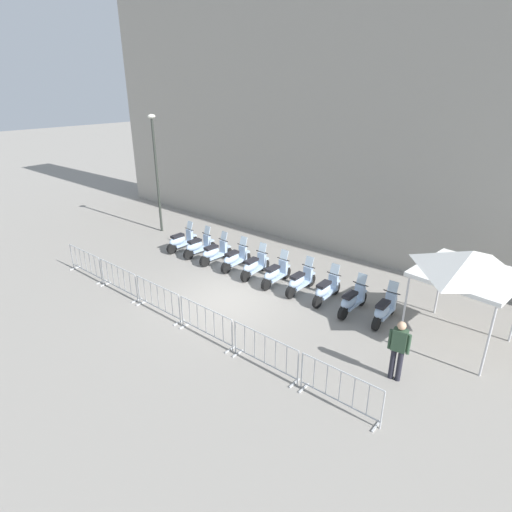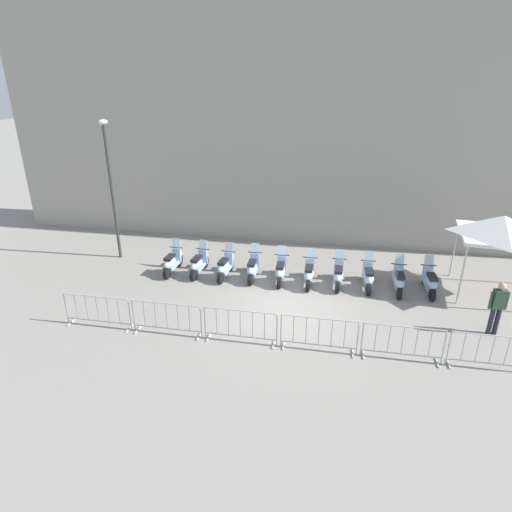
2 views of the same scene
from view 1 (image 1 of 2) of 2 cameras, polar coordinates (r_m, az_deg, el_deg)
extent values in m
plane|color=gray|center=(15.16, -3.85, -5.93)|extent=(120.00, 120.00, 0.00)
cube|color=#9E998E|center=(19.39, 12.02, 19.14)|extent=(28.10, 5.26, 12.35)
cylinder|color=black|center=(19.97, -8.41, 1.98)|extent=(0.17, 0.49, 0.48)
cylinder|color=black|center=(19.27, -11.21, 0.98)|extent=(0.17, 0.49, 0.48)
cube|color=#A8C1E0|center=(19.60, -9.79, 1.60)|extent=(0.34, 0.89, 0.10)
ellipsoid|color=#A8C1E0|center=(19.36, -10.48, 2.03)|extent=(0.42, 0.86, 0.40)
cube|color=black|center=(19.30, -10.46, 2.67)|extent=(0.32, 0.62, 0.10)
cube|color=#A8C1E0|center=(19.76, -8.87, 2.67)|extent=(0.35, 0.16, 0.60)
cylinder|color=black|center=(19.65, -8.93, 3.58)|extent=(0.56, 0.08, 0.04)
cube|color=silver|center=(19.62, -8.85, 4.11)|extent=(0.33, 0.16, 0.35)
cube|color=#A8C1E0|center=(19.88, -8.45, 2.71)|extent=(0.22, 0.33, 0.06)
cylinder|color=black|center=(19.25, -6.11, 1.28)|extent=(0.16, 0.48, 0.48)
cylinder|color=black|center=(18.54, -9.02, 0.25)|extent=(0.16, 0.48, 0.48)
cube|color=#A8C1E0|center=(18.87, -7.55, 0.89)|extent=(0.31, 0.88, 0.10)
ellipsoid|color=#A8C1E0|center=(18.63, -8.25, 1.33)|extent=(0.39, 0.85, 0.40)
cube|color=black|center=(18.56, -8.21, 1.99)|extent=(0.30, 0.61, 0.10)
cube|color=#A8C1E0|center=(19.03, -6.58, 2.00)|extent=(0.35, 0.15, 0.60)
cylinder|color=black|center=(18.91, -6.62, 2.93)|extent=(0.56, 0.06, 0.04)
cube|color=silver|center=(18.88, -6.53, 3.48)|extent=(0.33, 0.15, 0.35)
cube|color=#A8C1E0|center=(19.15, -6.15, 2.03)|extent=(0.21, 0.33, 0.06)
cylinder|color=black|center=(18.50, -3.92, 0.44)|extent=(0.16, 0.48, 0.48)
cylinder|color=black|center=(17.76, -6.86, -0.67)|extent=(0.16, 0.48, 0.48)
cube|color=#A8C1E0|center=(18.11, -5.36, 0.02)|extent=(0.31, 0.88, 0.10)
ellipsoid|color=#A8C1E0|center=(17.85, -6.06, 0.47)|extent=(0.39, 0.85, 0.40)
cube|color=black|center=(17.79, -6.02, 1.15)|extent=(0.30, 0.61, 0.10)
cube|color=#A8C1E0|center=(18.27, -4.37, 1.18)|extent=(0.34, 0.15, 0.60)
cylinder|color=black|center=(18.15, -4.40, 2.15)|extent=(0.56, 0.06, 0.04)
cube|color=silver|center=(18.12, -4.30, 2.72)|extent=(0.32, 0.15, 0.35)
cube|color=#A8C1E0|center=(18.40, -3.94, 1.22)|extent=(0.21, 0.33, 0.06)
cylinder|color=black|center=(17.92, -1.37, -0.28)|extent=(0.20, 0.49, 0.48)
cylinder|color=black|center=(17.07, -4.04, -1.56)|extent=(0.20, 0.49, 0.48)
cube|color=#A8C1E0|center=(17.48, -2.68, -0.79)|extent=(0.39, 0.90, 0.10)
ellipsoid|color=#A8C1E0|center=(17.19, -3.30, -0.35)|extent=(0.47, 0.88, 0.40)
cube|color=black|center=(17.13, -3.25, 0.36)|extent=(0.35, 0.63, 0.10)
cube|color=#A8C1E0|center=(17.67, -1.77, 0.46)|extent=(0.36, 0.18, 0.60)
cylinder|color=black|center=(17.55, -1.78, 1.45)|extent=(0.56, 0.11, 0.04)
cube|color=silver|center=(17.52, -1.69, 2.05)|extent=(0.34, 0.18, 0.35)
cube|color=#A8C1E0|center=(17.82, -1.38, 0.52)|extent=(0.24, 0.34, 0.06)
cylinder|color=black|center=(17.26, 1.15, -1.23)|extent=(0.21, 0.50, 0.48)
cylinder|color=black|center=(16.37, -1.41, -2.65)|extent=(0.21, 0.50, 0.48)
cube|color=#A8C1E0|center=(16.79, -0.10, -1.79)|extent=(0.41, 0.90, 0.10)
ellipsoid|color=#A8C1E0|center=(16.49, -0.69, -1.36)|extent=(0.48, 0.89, 0.40)
cube|color=black|center=(16.42, -0.62, -0.63)|extent=(0.37, 0.64, 0.10)
cube|color=#A8C1E0|center=(17.00, 0.79, -0.48)|extent=(0.36, 0.19, 0.60)
cylinder|color=black|center=(16.87, 0.79, 0.55)|extent=(0.56, 0.12, 0.04)
cube|color=silver|center=(16.84, 0.90, 1.17)|extent=(0.34, 0.19, 0.35)
cube|color=#A8C1E0|center=(17.15, 1.16, -0.40)|extent=(0.25, 0.35, 0.06)
cylinder|color=black|center=(16.63, 4.00, -2.26)|extent=(0.20, 0.49, 0.48)
cylinder|color=black|center=(15.73, 1.38, -3.76)|extent=(0.20, 0.49, 0.48)
cube|color=#A8C1E0|center=(16.16, 2.73, -2.86)|extent=(0.38, 0.90, 0.10)
ellipsoid|color=#A8C1E0|center=(15.85, 2.15, -2.42)|extent=(0.46, 0.88, 0.40)
cube|color=black|center=(15.78, 2.23, -1.66)|extent=(0.35, 0.63, 0.10)
cube|color=#A8C1E0|center=(16.36, 3.65, -1.49)|extent=(0.35, 0.18, 0.60)
cylinder|color=black|center=(16.23, 3.68, -0.43)|extent=(0.56, 0.10, 0.04)
cube|color=silver|center=(16.20, 3.80, 0.21)|extent=(0.33, 0.18, 0.35)
cube|color=#A8C1E0|center=(16.52, 4.03, -1.41)|extent=(0.24, 0.34, 0.06)
cylinder|color=black|center=(16.14, 7.29, -3.22)|extent=(0.18, 0.49, 0.48)
cylinder|color=black|center=(15.23, 4.67, -4.80)|extent=(0.18, 0.49, 0.48)
cube|color=#A8C1E0|center=(15.66, 6.03, -3.86)|extent=(0.36, 0.89, 0.10)
ellipsoid|color=#A8C1E0|center=(15.35, 5.46, -3.42)|extent=(0.43, 0.87, 0.40)
cube|color=black|center=(15.27, 5.56, -2.64)|extent=(0.33, 0.62, 0.10)
cube|color=#A8C1E0|center=(15.87, 6.97, -2.44)|extent=(0.35, 0.17, 0.60)
cylinder|color=black|center=(15.73, 7.03, -1.36)|extent=(0.56, 0.09, 0.04)
cube|color=silver|center=(15.69, 7.16, -0.70)|extent=(0.33, 0.17, 0.35)
cube|color=#A8C1E0|center=(16.03, 7.34, -2.35)|extent=(0.23, 0.34, 0.06)
cylinder|color=black|center=(15.69, 10.56, -4.25)|extent=(0.20, 0.49, 0.48)
cylinder|color=black|center=(14.72, 8.22, -6.01)|extent=(0.20, 0.49, 0.48)
cube|color=#A8C1E0|center=(15.18, 9.44, -4.97)|extent=(0.39, 0.90, 0.10)
ellipsoid|color=#A8C1E0|center=(14.86, 8.96, -4.55)|extent=(0.46, 0.88, 0.40)
cube|color=black|center=(14.78, 9.07, -3.75)|extent=(0.35, 0.63, 0.10)
cube|color=#A8C1E0|center=(15.41, 10.31, -3.48)|extent=(0.36, 0.18, 0.60)
cylinder|color=black|center=(15.26, 10.39, -2.37)|extent=(0.56, 0.11, 0.04)
cube|color=silver|center=(15.23, 10.53, -1.69)|extent=(0.34, 0.18, 0.35)
cube|color=#A8C1E0|center=(15.57, 10.63, -3.37)|extent=(0.24, 0.34, 0.06)
cylinder|color=black|center=(15.17, 13.94, -5.58)|extent=(0.18, 0.49, 0.48)
cylinder|color=black|center=(14.20, 11.56, -7.44)|extent=(0.18, 0.49, 0.48)
cube|color=#A8C1E0|center=(14.66, 12.80, -6.34)|extent=(0.35, 0.89, 0.10)
ellipsoid|color=#A8C1E0|center=(14.32, 12.34, -5.93)|extent=(0.43, 0.87, 0.40)
cube|color=black|center=(14.25, 12.48, -5.11)|extent=(0.33, 0.62, 0.10)
cube|color=#A8C1E0|center=(14.88, 13.71, -4.79)|extent=(0.35, 0.17, 0.60)
cylinder|color=black|center=(14.73, 13.83, -3.66)|extent=(0.56, 0.08, 0.04)
cube|color=silver|center=(14.69, 13.99, -2.96)|extent=(0.33, 0.17, 0.35)
cube|color=#A8C1E0|center=(15.04, 14.04, -4.67)|extent=(0.23, 0.34, 0.06)
cylinder|color=black|center=(14.92, 17.70, -6.55)|extent=(0.21, 0.49, 0.48)
cylinder|color=black|center=(13.89, 15.82, -8.62)|extent=(0.21, 0.49, 0.48)
cube|color=#A8C1E0|center=(14.38, 16.81, -7.41)|extent=(0.40, 0.90, 0.10)
ellipsoid|color=#A8C1E0|center=(14.03, 16.49, -7.04)|extent=(0.47, 0.88, 0.40)
cube|color=black|center=(13.95, 16.64, -6.21)|extent=(0.36, 0.63, 0.10)
cube|color=#A8C1E0|center=(14.61, 17.58, -5.78)|extent=(0.36, 0.19, 0.60)
cylinder|color=black|center=(14.46, 17.73, -4.64)|extent=(0.56, 0.11, 0.04)
cube|color=silver|center=(14.43, 17.89, -3.93)|extent=(0.34, 0.18, 0.35)
cube|color=#A8C1E0|center=(14.79, 17.82, -5.64)|extent=(0.24, 0.34, 0.06)
cube|color=#B2B5B7|center=(19.03, -23.06, -1.51)|extent=(0.08, 0.44, 0.04)
cube|color=#B2B5B7|center=(17.41, -19.99, -3.29)|extent=(0.08, 0.44, 0.04)
cylinder|color=#B2B5B7|center=(18.91, -23.42, -0.05)|extent=(0.04, 0.04, 1.05)
cylinder|color=#B2B5B7|center=(17.13, -20.07, -1.86)|extent=(0.04, 0.04, 1.05)
cylinder|color=#B2B5B7|center=(17.82, -22.07, 0.63)|extent=(2.14, 0.26, 0.04)
cylinder|color=#B2B5B7|center=(18.15, -21.67, -1.91)|extent=(2.14, 0.26, 0.04)
cylinder|color=#B2B5B7|center=(18.58, -22.95, -0.07)|extent=(0.02, 0.02, 0.87)
cylinder|color=#B2B5B7|center=(18.28, -22.42, -0.36)|extent=(0.02, 0.02, 0.87)
cylinder|color=#B2B5B7|center=(17.98, -21.87, -0.65)|extent=(0.02, 0.02, 0.87)
cylinder|color=#B2B5B7|center=(17.68, -21.30, -0.95)|extent=(0.02, 0.02, 0.87)
cylinder|color=#B2B5B7|center=(17.39, -20.72, -1.26)|extent=(0.02, 0.02, 0.87)
cube|color=#B2B5B7|center=(17.17, -19.49, -3.58)|extent=(0.08, 0.44, 0.04)
cube|color=#B2B5B7|center=(15.65, -15.69, -5.75)|extent=(0.08, 0.44, 0.04)
cylinder|color=#B2B5B7|center=(17.04, -19.86, -1.97)|extent=(0.04, 0.04, 1.05)
cylinder|color=#B2B5B7|center=(15.35, -15.70, -4.20)|extent=(0.04, 0.04, 1.05)
cylinder|color=#B2B5B7|center=(15.97, -18.12, -1.34)|extent=(2.14, 0.26, 0.04)
cylinder|color=#B2B5B7|center=(16.33, -17.75, -4.12)|extent=(2.14, 0.26, 0.04)
cylinder|color=#B2B5B7|center=(16.71, -19.27, -2.03)|extent=(0.02, 0.02, 0.87)
cylinder|color=#B2B5B7|center=(16.43, -18.61, -2.38)|extent=(0.02, 0.02, 0.87)
cylinder|color=#B2B5B7|center=(16.14, -17.93, -2.74)|extent=(0.02, 0.02, 0.87)
cylinder|color=#B2B5B7|center=(15.86, -17.22, -3.12)|extent=(0.02, 0.02, 0.87)
cylinder|color=#B2B5B7|center=(15.59, -16.49, -3.51)|extent=(0.02, 0.02, 0.87)
cube|color=#B2B5B7|center=(15.43, -15.06, -6.11)|extent=(0.08, 0.44, 0.04)
cube|color=#B2B5B7|center=(14.03, -10.28, -8.77)|extent=(0.08, 0.44, 0.04)
cylinder|color=#B2B5B7|center=(15.26, -15.44, -4.34)|extent=(0.04, 0.04, 1.05)
cylinder|color=#B2B5B7|center=(13.72, -10.20, -7.10)|extent=(0.04, 0.04, 1.05)
cylinder|color=#B2B5B7|center=(14.23, -13.15, -3.80)|extent=(2.14, 0.26, 0.04)
cylinder|color=#B2B5B7|center=(14.64, -12.85, -6.84)|extent=(2.14, 0.26, 0.04)
cylinder|color=#B2B5B7|center=(14.96, -14.68, -4.46)|extent=(0.02, 0.02, 0.87)
cylinder|color=#B2B5B7|center=(14.69, -13.85, -4.89)|extent=(0.02, 0.02, 0.87)
cylinder|color=#B2B5B7|center=(14.43, -13.00, -5.34)|extent=(0.02, 0.02, 0.87)
cylinder|color=#B2B5B7|center=(14.17, -12.11, -5.80)|extent=(0.02, 0.02, 0.87)
cylinder|color=#B2B5B7|center=(13.92, -11.18, -6.28)|extent=(0.02, 0.02, 0.87)
cube|color=#B2B5B7|center=(13.84, -9.49, -9.20)|extent=(0.08, 0.44, 0.04)
cube|color=#B2B5B7|center=(12.62, -3.46, -12.39)|extent=(0.08, 0.44, 0.04)
cylinder|color=#B2B5B7|center=(13.64, -9.87, -7.27)|extent=(0.04, 0.04, 1.05)
cylinder|color=#B2B5B7|center=(12.29, -3.22, -10.63)|extent=(0.04, 0.04, 1.05)
cylinder|color=#B2B5B7|center=(12.67, -6.84, -6.86)|extent=(2.14, 0.26, 0.04)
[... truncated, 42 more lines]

